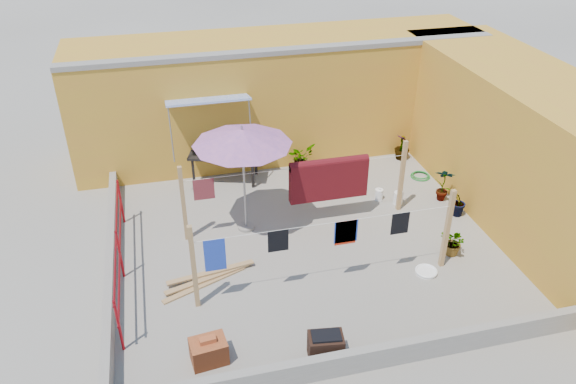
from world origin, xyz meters
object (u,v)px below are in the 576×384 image
at_px(white_basin, 426,271).
at_px(green_hose, 420,176).
at_px(plant_back_a, 301,158).
at_px(water_jug_a, 379,194).
at_px(outdoor_table, 224,155).
at_px(water_jug_b, 398,198).
at_px(brazier, 326,346).
at_px(brick_stack, 209,351).
at_px(patio_umbrella, 242,138).

xyz_separation_m(white_basin, green_hose, (1.61, 3.68, -0.01)).
xyz_separation_m(green_hose, plant_back_a, (-2.96, 1.09, 0.35)).
height_order(water_jug_a, plant_back_a, plant_back_a).
bearing_deg(plant_back_a, outdoor_table, 180.00).
bearing_deg(outdoor_table, water_jug_b, -29.19).
relative_size(brazier, green_hose, 1.23).
xyz_separation_m(brick_stack, green_hose, (6.15, 4.91, -0.19)).
distance_m(brazier, white_basin, 3.11).
bearing_deg(outdoor_table, patio_umbrella, -87.04).
height_order(brazier, water_jug_b, brazier).
bearing_deg(plant_back_a, green_hose, -20.20).
bearing_deg(outdoor_table, white_basin, -54.70).
bearing_deg(patio_umbrella, outdoor_table, 92.96).
bearing_deg(white_basin, water_jug_a, 87.50).
relative_size(patio_umbrella, water_jug_a, 8.07).
height_order(white_basin, green_hose, white_basin).
relative_size(outdoor_table, plant_back_a, 2.49).
bearing_deg(brazier, green_hose, 51.34).
distance_m(water_jug_a, water_jug_b, 0.48).
bearing_deg(water_jug_a, outdoor_table, 151.96).
bearing_deg(white_basin, plant_back_a, 105.78).
xyz_separation_m(patio_umbrella, brazier, (0.62, -4.08, -2.02)).
xyz_separation_m(brazier, green_hose, (4.25, 5.31, -0.22)).
bearing_deg(brazier, water_jug_a, 58.64).
bearing_deg(patio_umbrella, brick_stack, -109.27).
bearing_deg(brazier, patio_umbrella, 98.57).
relative_size(brazier, plant_back_a, 0.82).
xyz_separation_m(patio_umbrella, water_jug_b, (3.76, 0.16, -2.11)).
bearing_deg(green_hose, plant_back_a, 159.80).
distance_m(outdoor_table, white_basin, 5.88).
relative_size(patio_umbrella, white_basin, 5.55).
relative_size(brick_stack, plant_back_a, 0.84).
bearing_deg(outdoor_table, plant_back_a, -0.00).
height_order(brick_stack, water_jug_a, brick_stack).
bearing_deg(brick_stack, brazier, -11.87).
bearing_deg(water_jug_a, water_jug_b, -38.65).
relative_size(patio_umbrella, brick_stack, 3.96).
height_order(brazier, white_basin, brazier).
xyz_separation_m(patio_umbrella, plant_back_a, (1.91, 2.32, -1.89)).
relative_size(patio_umbrella, outdoor_table, 1.33).
distance_m(water_jug_a, plant_back_a, 2.39).
relative_size(outdoor_table, white_basin, 4.18).
distance_m(patio_umbrella, brazier, 4.59).
height_order(patio_umbrella, outdoor_table, patio_umbrella).
bearing_deg(patio_umbrella, plant_back_a, 50.60).
bearing_deg(green_hose, brazier, -128.66).
bearing_deg(patio_umbrella, water_jug_a, 7.70).
xyz_separation_m(white_basin, plant_back_a, (-1.35, 4.76, 0.34)).
distance_m(patio_umbrella, water_jug_a, 4.02).
bearing_deg(green_hose, water_jug_b, -135.77).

